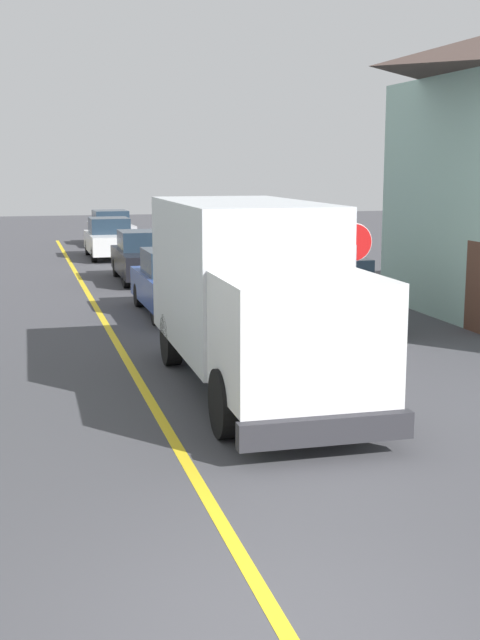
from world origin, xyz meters
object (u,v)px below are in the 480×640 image
at_px(parked_car_near, 177,284).
at_px(stop_sign, 354,261).
at_px(parked_car_mid, 145,257).
at_px(parked_car_far, 110,239).
at_px(parked_van_across, 327,293).
at_px(box_truck, 250,287).
at_px(parked_car_furthest, 111,229).

xyz_separation_m(parked_car_near, stop_sign, (2.78, -5.12, 1.06)).
xyz_separation_m(parked_car_near, parked_car_mid, (0.12, 6.45, 0.00)).
relative_size(parked_car_near, parked_car_far, 1.00).
bearing_deg(parked_van_across, parked_car_far, 101.94).
relative_size(box_truck, parked_car_far, 1.64).
xyz_separation_m(parked_car_mid, stop_sign, (2.66, -11.57, 1.06)).
relative_size(parked_car_mid, parked_car_furthest, 0.99).
bearing_deg(parked_car_far, parked_van_across, -78.06).
xyz_separation_m(parked_car_near, parked_van_across, (3.23, -2.47, 0.00)).
height_order(parked_car_mid, parked_car_far, same).
distance_m(parked_car_furthest, stop_sign, 24.88).
bearing_deg(stop_sign, parked_car_furthest, 95.33).
bearing_deg(parked_car_furthest, parked_car_mid, -91.51).
height_order(parked_car_furthest, parked_van_across, same).
height_order(parked_car_near, parked_car_far, same).
bearing_deg(stop_sign, parked_car_near, 118.53).
distance_m(box_truck, parked_car_furthest, 27.21).
xyz_separation_m(parked_car_mid, parked_car_far, (-0.35, 7.41, 0.00)).
xyz_separation_m(parked_car_mid, parked_car_furthest, (0.35, 13.18, 0.00)).
relative_size(parked_car_furthest, stop_sign, 1.68).
distance_m(parked_car_far, parked_car_furthest, 5.82).
bearing_deg(parked_car_near, box_truck, -91.07).
height_order(parked_car_far, parked_van_across, same).
bearing_deg(parked_van_across, parked_car_mid, 109.19).
bearing_deg(parked_car_far, stop_sign, -81.00).
distance_m(parked_car_near, parked_car_mid, 6.45).
height_order(parked_car_near, parked_van_across, same).
bearing_deg(box_truck, parked_car_near, 88.93).
bearing_deg(box_truck, parked_car_far, 90.22).
distance_m(parked_car_near, parked_car_far, 13.86).
xyz_separation_m(parked_car_near, parked_car_far, (-0.22, 13.86, 0.00)).
distance_m(parked_car_furthest, parked_van_across, 22.28).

